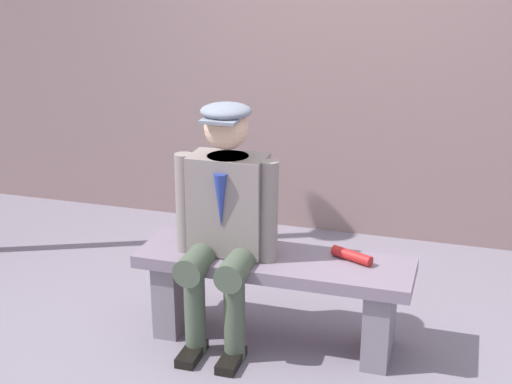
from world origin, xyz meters
The scene contains 5 objects.
ground_plane centered at (0.00, 0.00, 0.00)m, with size 30.00×30.00×0.00m, color slate.
bench centered at (0.00, 0.00, 0.34)m, with size 1.45×0.42×0.49m.
seated_man centered at (0.25, 0.06, 0.72)m, with size 0.56×0.54×1.30m.
rolled_magazine centered at (-0.40, -0.07, 0.52)m, with size 0.06×0.06×0.23m, color #B21E1E.
stadium_wall centered at (0.00, -1.75, 1.28)m, with size 12.00×0.24×2.55m, color gray.
Camera 1 is at (-0.93, 3.40, 2.09)m, focal length 51.75 mm.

